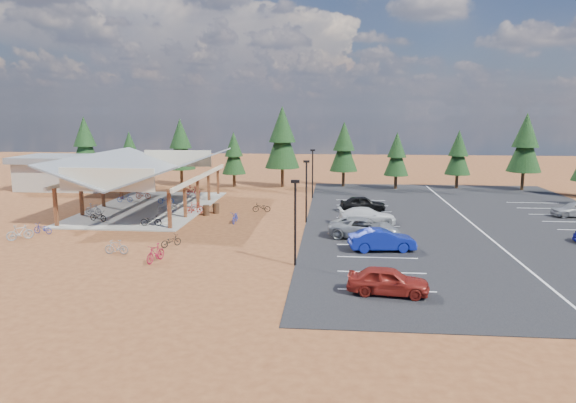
{
  "coord_description": "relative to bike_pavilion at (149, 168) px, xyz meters",
  "views": [
    {
      "loc": [
        7.2,
        -39.29,
        9.06
      ],
      "look_at": [
        3.45,
        2.55,
        1.64
      ],
      "focal_mm": 32.0,
      "sensor_mm": 36.0,
      "label": 1
    }
  ],
  "objects": [
    {
      "name": "bike_10",
      "position": [
        -4.4,
        -10.74,
        -3.42
      ],
      "size": [
        1.61,
        0.8,
        0.81
      ],
      "primitive_type": "imported",
      "rotation": [
        0.0,
        0.0,
        4.54
      ],
      "color": "navy",
      "rests_on": "ground"
    },
    {
      "name": "bike_2",
      "position": [
        -3.52,
        2.44,
        -3.32
      ],
      "size": [
        1.57,
        0.69,
        0.8
      ],
      "primitive_type": "imported",
      "rotation": [
        0.0,
        0.0,
        1.68
      ],
      "color": "#1F3997",
      "rests_on": "concrete_pad"
    },
    {
      "name": "bike_11",
      "position": [
        6.49,
        -17.03,
        -3.27
      ],
      "size": [
        0.97,
        1.92,
        1.11
      ],
      "primitive_type": "imported",
      "rotation": [
        0.0,
        0.0,
        -0.25
      ],
      "color": "maroon",
      "rests_on": "ground"
    },
    {
      "name": "car_3",
      "position": [
        19.95,
        -5.31,
        -3.11
      ],
      "size": [
        4.87,
        2.54,
        1.35
      ],
      "primitive_type": "imported",
      "rotation": [
        0.0,
        0.0,
        1.72
      ],
      "color": "silver",
      "rests_on": "asphalt_lot"
    },
    {
      "name": "pine_3",
      "position": [
        5.25,
        14.29,
        0.21
      ],
      "size": [
        2.84,
        2.84,
        6.61
      ],
      "color": "#382314",
      "rests_on": "ground"
    },
    {
      "name": "concrete_pad",
      "position": [
        0.0,
        0.0,
        -3.77
      ],
      "size": [
        10.6,
        18.6,
        0.1
      ],
      "primitive_type": "cube",
      "color": "gray",
      "rests_on": "ground"
    },
    {
      "name": "bike_15",
      "position": [
        4.87,
        -2.3,
        -3.29
      ],
      "size": [
        1.66,
        1.53,
        1.06
      ],
      "primitive_type": "imported",
      "rotation": [
        0.0,
        0.0,
        2.29
      ],
      "color": "maroon",
      "rests_on": "ground"
    },
    {
      "name": "bike_9",
      "position": [
        -4.99,
        -12.62,
        -3.29
      ],
      "size": [
        1.66,
        1.58,
        1.07
      ],
      "primitive_type": "imported",
      "rotation": [
        0.0,
        0.0,
        2.31
      ],
      "color": "gray",
      "rests_on": "ground"
    },
    {
      "name": "lamp_post_2",
      "position": [
        15.0,
        7.0,
        -0.85
      ],
      "size": [
        0.5,
        0.25,
        5.14
      ],
      "color": "black",
      "rests_on": "ground"
    },
    {
      "name": "lamp_post_0",
      "position": [
        15.0,
        -17.0,
        -0.85
      ],
      "size": [
        0.5,
        0.25,
        5.14
      ],
      "color": "black",
      "rests_on": "ground"
    },
    {
      "name": "trash_bin_0",
      "position": [
        6.73,
        -1.89,
        -3.37
      ],
      "size": [
        0.6,
        0.6,
        0.9
      ],
      "primitive_type": "cylinder",
      "color": "#3D2515",
      "rests_on": "ground"
    },
    {
      "name": "bike_7",
      "position": [
        2.08,
        7.07,
        -3.17
      ],
      "size": [
        1.91,
        0.85,
        1.11
      ],
      "primitive_type": "imported",
      "rotation": [
        0.0,
        0.0,
        1.39
      ],
      "color": "maroon",
      "rests_on": "concrete_pad"
    },
    {
      "name": "bike_12",
      "position": [
        6.31,
        -13.48,
        -3.42
      ],
      "size": [
        1.39,
        1.54,
        0.81
      ],
      "primitive_type": "imported",
      "rotation": [
        0.0,
        0.0,
        2.46
      ],
      "color": "black",
      "rests_on": "ground"
    },
    {
      "name": "bike_3",
      "position": [
        -2.39,
        4.46,
        -3.25
      ],
      "size": [
        1.59,
        0.52,
        0.94
      ],
      "primitive_type": "imported",
      "rotation": [
        0.0,
        0.0,
        1.62
      ],
      "color": "maroon",
      "rests_on": "concrete_pad"
    },
    {
      "name": "bike_6",
      "position": [
        0.81,
        2.01,
        -3.32
      ],
      "size": [
        1.6,
        0.74,
        0.81
      ],
      "primitive_type": "imported",
      "rotation": [
        0.0,
        0.0,
        1.7
      ],
      "color": "#10369E",
      "rests_on": "concrete_pad"
    },
    {
      "name": "pine_2",
      "position": [
        -1.57,
        15.34,
        1.17
      ],
      "size": [
        3.51,
        3.51,
        8.17
      ],
      "color": "#382314",
      "rests_on": "ground"
    },
    {
      "name": "bike_14",
      "position": [
        9.22,
        -5.74,
        -3.34
      ],
      "size": [
        0.64,
        1.83,
        0.96
      ],
      "primitive_type": "imported",
      "rotation": [
        0.0,
        0.0,
        0.0
      ],
      "color": "#18299F",
      "rests_on": "ground"
    },
    {
      "name": "pine_7",
      "position": [
        31.74,
        15.42,
        0.38
      ],
      "size": [
        2.96,
        2.96,
        6.9
      ],
      "color": "#382314",
      "rests_on": "ground"
    },
    {
      "name": "pine_5",
      "position": [
        18.38,
        15.77,
        0.96
      ],
      "size": [
        3.37,
        3.37,
        7.84
      ],
      "color": "#382314",
      "rests_on": "ground"
    },
    {
      "name": "bike_pavilion",
      "position": [
        0.0,
        0.0,
        0.0
      ],
      "size": [
        11.65,
        19.4,
        4.97
      ],
      "color": "brown",
      "rests_on": "concrete_pad"
    },
    {
      "name": "bike_16",
      "position": [
        10.71,
        -0.94,
        -3.4
      ],
      "size": [
        1.64,
        0.66,
        0.85
      ],
      "primitive_type": "imported",
      "rotation": [
        0.0,
        0.0,
        4.77
      ],
      "color": "black",
      "rests_on": "ground"
    },
    {
      "name": "trash_bin_1",
      "position": [
        6.09,
        -2.89,
        -3.37
      ],
      "size": [
        0.6,
        0.6,
        0.9
      ],
      "primitive_type": "cylinder",
      "color": "#3D2515",
      "rests_on": "ground"
    },
    {
      "name": "bike_0",
      "position": [
        -2.06,
        -6.54,
        -3.28
      ],
      "size": [
        1.79,
        1.1,
        0.89
      ],
      "primitive_type": "imported",
      "rotation": [
        0.0,
        0.0,
        1.24
      ],
      "color": "black",
      "rests_on": "concrete_pad"
    },
    {
      "name": "car_0",
      "position": [
        19.99,
        -21.48,
        -3.09
      ],
      "size": [
        4.21,
        2.08,
        1.38
      ],
      "primitive_type": "imported",
      "rotation": [
        0.0,
        0.0,
        1.46
      ],
      "color": "maroon",
      "rests_on": "asphalt_lot"
    },
    {
      "name": "pine_4",
      "position": [
        11.05,
        14.72,
        2.08
      ],
      "size": [
        4.15,
        4.15,
        9.67
      ],
      "color": "#382314",
      "rests_on": "ground"
    },
    {
      "name": "bike_5",
      "position": [
        2.27,
        -1.91,
        -3.18
      ],
      "size": [
        1.81,
        0.52,
        1.09
      ],
      "primitive_type": "imported",
      "rotation": [
        0.0,
        0.0,
        1.56
      ],
      "color": "gray",
      "rests_on": "concrete_pad"
    },
    {
      "name": "pine_0",
      "position": [
        -13.85,
        15.55,
        1.31
      ],
      "size": [
        3.61,
        3.61,
        8.41
      ],
      "color": "#382314",
      "rests_on": "ground"
    },
    {
      "name": "asphalt_lot",
      "position": [
        28.5,
        -4.0,
        -3.8
      ],
      "size": [
        27.0,
        44.0,
        0.04
      ],
      "primitive_type": "cube",
      "color": "black",
      "rests_on": "ground"
    },
    {
      "name": "bike_4",
      "position": [
        2.87,
        -7.8,
        -3.29
      ],
      "size": [
        1.7,
        0.69,
        0.87
      ],
      "primitive_type": "imported",
      "rotation": [
        0.0,
        0.0,
        1.64
      ],
      "color": "black",
      "rests_on": "concrete_pad"
    },
    {
      "name": "outbuilding",
      "position": [
        -14.0,
        11.0,
        -1.8
      ],
      "size": [
        11.0,
        7.0,
        3.9
      ],
      "color": "#ADA593",
      "rests_on": "ground"
    },
    {
      "name": "lamp_post_1",
      "position": [
        15.0,
        -5.0,
        -0.85
      ],
      "size": [
        0.5,
        0.25,
        5.14
      ],
      "color": "black",
      "rests_on": "ground"
    },
    {
      "name": "pine_1",
      "position": [
        -8.19,
        15.7,
        0.19
      ],
      "size": [
        2.82,
        2.82,
        6.58
      ],
      "color": "#382314",
      "rests_on": "ground"
    },
    {
      "name": "bike_13",
      "position": [
        3.41,
        -15.6,
        -3.35
      ],
      "size": [
        1.58,
        0.48,
        0.94
      ],
      "primitive_type": "imported",
      "rotation": [
        0.0,
        0.0,
        4.69
      ],
      "color": "gray",
      "rests_on": "ground"
    },
    {
      "name": "car_4",
      "position": [
        19.9,
        0.14,
        -3.08
      ],
      "size": [
        4.31,
        2.23,
        1.4
      ],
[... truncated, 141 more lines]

